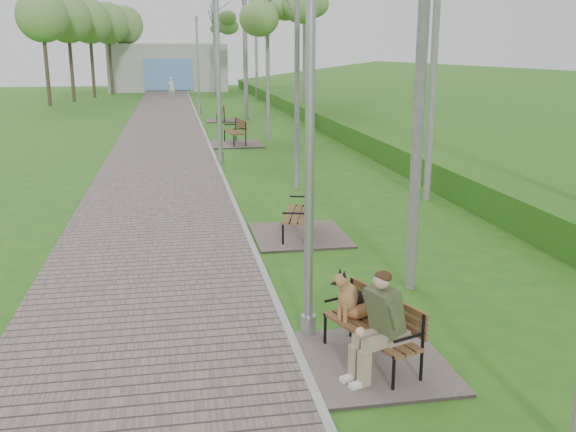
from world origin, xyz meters
name	(u,v)px	position (x,y,z in m)	size (l,w,h in m)	color
ground	(286,327)	(0.00, 0.00, 0.00)	(120.00, 120.00, 0.00)	#285D1D
walkway	(163,130)	(-1.75, 21.50, 0.02)	(3.50, 67.00, 0.04)	#60524E
kerb	(203,129)	(0.00, 21.50, 0.03)	(0.10, 67.00, 0.05)	#999993
embankment	(468,128)	(12.00, 20.00, 0.00)	(14.00, 70.00, 1.60)	#41811F
building_north	(168,68)	(-1.50, 50.97, 1.99)	(10.00, 5.20, 4.00)	#9E9E99
bench_main	(368,334)	(0.72, -1.20, 0.39)	(1.62, 1.80, 1.41)	#60524E
bench_second	(298,226)	(0.94, 4.04, 0.20)	(1.75, 1.95, 1.08)	#60524E
bench_third	(235,139)	(0.96, 16.50, 0.22)	(1.91, 2.12, 1.17)	#60524E
bench_far	(221,118)	(1.06, 25.00, 0.18)	(1.58, 1.75, 0.97)	#60524E
lamp_post_near	(310,160)	(0.23, -0.32, 2.21)	(0.18, 0.18, 4.73)	#999CA1
lamp_post_second	(218,73)	(0.12, 12.71, 2.76)	(0.23, 0.23, 5.91)	#999CA1
lamp_post_third	(198,69)	(0.18, 29.08, 2.45)	(0.20, 0.20, 5.24)	#999CA1
pedestrian_near	(171,87)	(-1.32, 42.31, 0.76)	(0.56, 0.37, 1.53)	silver
birch_mid_c	(267,0)	(2.31, 17.15, 5.25)	(2.30, 2.30, 6.69)	silver
birch_distant_a	(214,18)	(2.06, 43.44, 5.85)	(2.42, 2.42, 7.45)	silver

